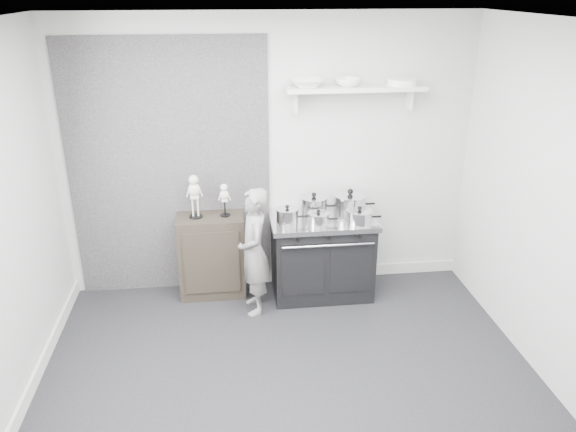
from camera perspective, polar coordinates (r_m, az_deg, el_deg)
name	(u,v)px	position (r m, az deg, el deg)	size (l,w,h in m)	color
ground	(292,392)	(4.53, 0.39, -17.48)	(4.00, 4.00, 0.00)	black
room_shell	(277,186)	(3.82, -1.15, 3.09)	(4.02, 3.62, 2.71)	silver
wall_shelf	(355,89)	(5.34, 6.85, 12.65)	(1.30, 0.26, 0.24)	silver
stove	(322,256)	(5.59, 3.47, -4.06)	(1.02, 0.64, 0.82)	black
side_cabinet	(212,255)	(5.63, -7.74, -3.97)	(0.64, 0.37, 0.83)	black
child	(254,252)	(5.21, -3.47, -3.65)	(0.45, 0.29, 1.23)	slate
pot_front_left	(287,216)	(5.25, -0.07, -0.04)	(0.30, 0.21, 0.20)	silver
pot_back_left	(314,206)	(5.47, 2.63, 1.05)	(0.35, 0.27, 0.23)	silver
pot_back_right	(350,204)	(5.53, 6.30, 1.24)	(0.42, 0.33, 0.26)	silver
pot_front_right	(359,217)	(5.32, 7.27, -0.06)	(0.34, 0.25, 0.17)	silver
pot_front_center	(318,219)	(5.26, 3.11, -0.27)	(0.29, 0.20, 0.15)	silver
skeleton_full	(194,193)	(5.38, -9.49, 2.31)	(0.14, 0.09, 0.49)	beige
skeleton_torso	(224,198)	(5.39, -6.48, 1.86)	(0.10, 0.07, 0.37)	beige
bowl_large	(307,83)	(5.24, 1.92, 13.36)	(0.31, 0.31, 0.08)	white
bowl_small	(348,82)	(5.31, 6.10, 13.35)	(0.23, 0.23, 0.07)	white
plate_stack	(402,82)	(5.44, 11.49, 13.21)	(0.28, 0.28, 0.06)	white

